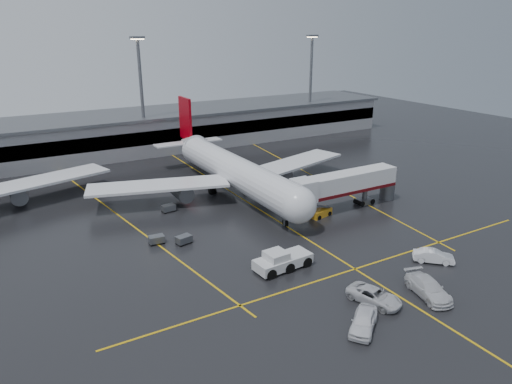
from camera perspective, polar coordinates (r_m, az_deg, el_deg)
ground at (r=73.73m, az=0.57°, el=-2.23°), size 220.00×220.00×0.00m
apron_line_centre at (r=73.73m, az=0.57°, el=-2.23°), size 0.25×90.00×0.02m
apron_line_stop at (r=57.66m, az=11.92°, el=-9.13°), size 60.00×0.25×0.02m
apron_line_left at (r=75.59m, az=-16.61°, el=-2.52°), size 9.99×69.35×0.02m
apron_line_right at (r=91.11m, az=7.12°, el=1.87°), size 7.57×69.64×0.02m
terminal at (r=114.77m, az=-11.82°, el=7.46°), size 122.00×19.00×8.60m
light_mast_mid at (r=106.09m, az=-13.75°, el=11.95°), size 3.00×1.20×25.45m
light_mast_right at (r=126.43m, az=6.66°, el=13.45°), size 3.00×1.20×25.45m
main_airliner at (r=80.40m, az=-2.95°, el=2.76°), size 48.80×45.60×14.10m
jet_bridge at (r=74.43m, az=10.85°, el=0.84°), size 19.90×3.40×6.05m
pushback_tractor at (r=56.15m, az=3.11°, el=-8.37°), size 7.25×3.47×2.53m
belt_loader at (r=71.90m, az=7.86°, el=-2.51°), size 3.90×2.37×2.31m
service_van_a at (r=51.30m, az=14.17°, el=-12.14°), size 4.24×6.29×1.60m
service_van_b at (r=54.12m, az=20.19°, el=-10.88°), size 4.16×6.82×1.85m
service_van_c at (r=61.59m, az=20.75°, el=-7.30°), size 4.65×4.54×1.59m
service_van_d at (r=47.07m, az=12.93°, el=-15.01°), size 5.46×4.90×1.79m
baggage_cart_a at (r=63.14m, az=-8.76°, el=-5.69°), size 2.23×1.69×1.12m
baggage_cart_b at (r=63.81m, az=-11.99°, el=-5.62°), size 2.09×1.44×1.12m
baggage_cart_c at (r=74.26m, az=-10.59°, el=-1.90°), size 2.14×1.52×1.12m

